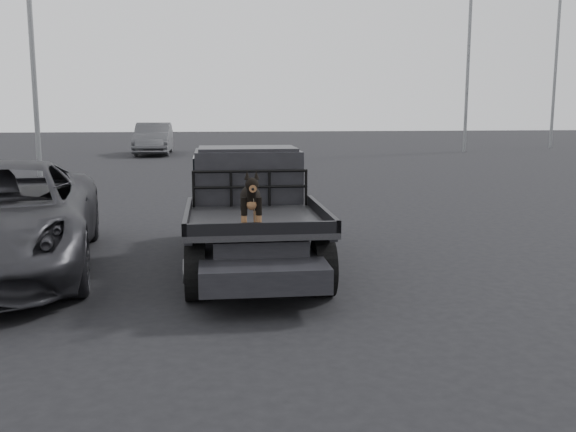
{
  "coord_description": "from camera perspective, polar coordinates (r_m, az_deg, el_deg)",
  "views": [
    {
      "loc": [
        -1.2,
        -8.37,
        2.44
      ],
      "look_at": [
        -0.27,
        -0.66,
        1.13
      ],
      "focal_mm": 40.0,
      "sensor_mm": 36.0,
      "label": 1
    }
  ],
  "objects": [
    {
      "name": "floodlight_mid",
      "position": [
        37.72,
        15.83,
        15.36
      ],
      "size": [
        1.08,
        0.28,
        11.77
      ],
      "color": "slate",
      "rests_on": "ground"
    },
    {
      "name": "flatbed_ute",
      "position": [
        9.96,
        -3.25,
        -1.9
      ],
      "size": [
        2.0,
        5.4,
        0.92
      ],
      "primitive_type": null,
      "color": "black",
      "rests_on": "ground"
    },
    {
      "name": "headache_rack",
      "position": [
        10.04,
        -3.37,
        2.44
      ],
      "size": [
        1.8,
        0.08,
        0.55
      ],
      "primitive_type": null,
      "color": "black",
      "rests_on": "flatbed_ute"
    },
    {
      "name": "ground",
      "position": [
        8.8,
        1.21,
        -6.52
      ],
      "size": [
        120.0,
        120.0,
        0.0
      ],
      "primitive_type": "plane",
      "color": "black",
      "rests_on": "ground"
    },
    {
      "name": "floodlight_far",
      "position": [
        43.51,
        22.94,
        15.85
      ],
      "size": [
        1.08,
        0.28,
        14.3
      ],
      "color": "slate",
      "rests_on": "ground"
    },
    {
      "name": "dog",
      "position": [
        7.98,
        -3.35,
        1.27
      ],
      "size": [
        0.32,
        0.6,
        0.74
      ],
      "primitive_type": null,
      "color": "black",
      "rests_on": "flatbed_ute"
    },
    {
      "name": "ute_cab",
      "position": [
        10.77,
        -3.62,
        3.8
      ],
      "size": [
        1.72,
        1.3,
        0.88
      ],
      "primitive_type": null,
      "color": "black",
      "rests_on": "flatbed_ute"
    },
    {
      "name": "distant_car_a",
      "position": [
        34.99,
        -11.87,
        6.74
      ],
      "size": [
        1.77,
        5.08,
        1.67
      ],
      "primitive_type": "imported",
      "rotation": [
        0.0,
        0.0,
        0.0
      ],
      "color": "#454649",
      "rests_on": "ground"
    }
  ]
}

